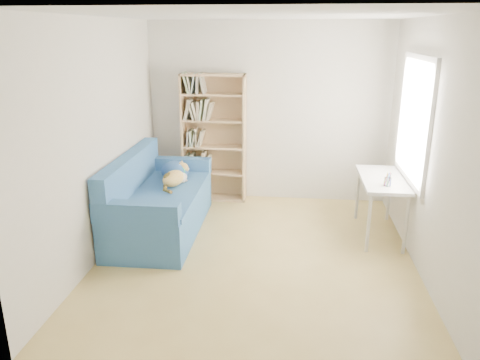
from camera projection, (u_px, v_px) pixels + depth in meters
name	position (u px, v px, depth m)	size (l,w,h in m)	color
ground	(256.00, 256.00, 5.35)	(4.00, 4.00, 0.00)	tan
room_shell	(267.00, 113.00, 4.87)	(3.54, 4.04, 2.62)	silver
sofa	(158.00, 203.00, 5.93)	(0.98, 2.01, 0.99)	navy
bookshelf	(214.00, 143.00, 6.91)	(0.94, 0.29, 1.87)	tan
desk	(382.00, 184.00, 5.70)	(0.51, 1.12, 0.75)	silver
pen_cup	(388.00, 181.00, 5.37)	(0.08, 0.08, 0.16)	white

